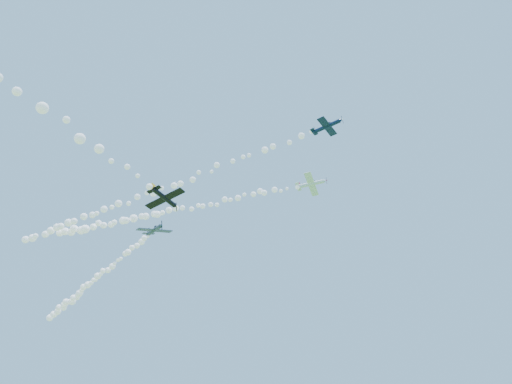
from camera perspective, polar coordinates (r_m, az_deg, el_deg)
The scene contains 7 objects.
plane_white at distance 93.07m, azimuth 7.38°, elevation 1.09°, with size 7.07×7.37×2.05m.
smoke_trail_white at distance 104.38m, azimuth -11.72°, elevation -2.62°, with size 64.35×17.54×2.98m, color white, non-canonical shape.
plane_navy at distance 77.80m, azimuth 9.45°, elevation 8.64°, with size 6.26×6.45×1.66m.
smoke_trail_navy at distance 99.01m, azimuth -15.09°, elevation -0.55°, with size 86.25×4.90×2.49m, color white, non-canonical shape.
plane_grey at distance 90.99m, azimuth -13.38°, elevation -4.93°, with size 7.13×7.36×2.77m.
smoke_trail_grey at distance 125.62m, azimuth -21.36°, elevation -11.43°, with size 70.57×26.90×3.22m, color white, non-canonical shape.
plane_black at distance 71.25m, azimuth -12.06°, elevation -0.79°, with size 7.01×6.77×2.09m.
Camera 1 is at (39.16, -64.25, 3.42)m, focal length 30.00 mm.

